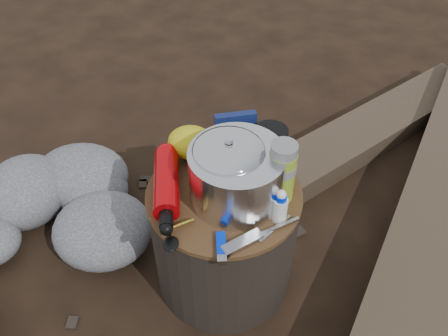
% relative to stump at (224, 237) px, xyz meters
% --- Properties ---
extents(ground, '(60.00, 60.00, 0.00)m').
position_rel_stump_xyz_m(ground, '(0.00, 0.00, -0.19)').
color(ground, black).
rests_on(ground, ground).
extents(stump, '(0.42, 0.42, 0.39)m').
position_rel_stump_xyz_m(stump, '(0.00, 0.00, 0.00)').
color(stump, black).
rests_on(stump, ground).
extents(rock_ring, '(0.49, 1.07, 0.21)m').
position_rel_stump_xyz_m(rock_ring, '(-0.62, -0.22, -0.09)').
color(rock_ring, slate).
rests_on(rock_ring, ground).
extents(log_main, '(0.80, 1.81, 0.15)m').
position_rel_stump_xyz_m(log_main, '(0.72, 0.39, -0.12)').
color(log_main, '#423427').
rests_on(log_main, ground).
extents(log_small, '(0.91, 0.99, 0.09)m').
position_rel_stump_xyz_m(log_small, '(0.51, 0.84, -0.15)').
color(log_small, '#423427').
rests_on(log_small, ground).
extents(foil_windscreen, '(0.25, 0.25, 0.15)m').
position_rel_stump_xyz_m(foil_windscreen, '(0.03, -0.00, 0.27)').
color(foil_windscreen, silver).
rests_on(foil_windscreen, stump).
extents(camping_pot, '(0.18, 0.18, 0.18)m').
position_rel_stump_xyz_m(camping_pot, '(0.01, 0.00, 0.28)').
color(camping_pot, silver).
rests_on(camping_pot, stump).
extents(fuel_bottle, '(0.15, 0.29, 0.07)m').
position_rel_stump_xyz_m(fuel_bottle, '(-0.15, -0.03, 0.23)').
color(fuel_bottle, '#C0060A').
rests_on(fuel_bottle, stump).
extents(thermos, '(0.07, 0.07, 0.18)m').
position_rel_stump_xyz_m(thermos, '(0.15, 0.02, 0.28)').
color(thermos, '#8DAF26').
rests_on(thermos, stump).
extents(travel_mug, '(0.09, 0.09, 0.13)m').
position_rel_stump_xyz_m(travel_mug, '(0.10, 0.13, 0.26)').
color(travel_mug, black).
rests_on(travel_mug, stump).
extents(stuff_sack, '(0.14, 0.11, 0.09)m').
position_rel_stump_xyz_m(stuff_sack, '(-0.12, 0.13, 0.24)').
color(stuff_sack, gold).
rests_on(stuff_sack, stump).
extents(food_pouch, '(0.12, 0.07, 0.15)m').
position_rel_stump_xyz_m(food_pouch, '(0.00, 0.15, 0.27)').
color(food_pouch, '#101B50').
rests_on(food_pouch, stump).
extents(lighter, '(0.04, 0.09, 0.02)m').
position_rel_stump_xyz_m(lighter, '(0.03, -0.18, 0.20)').
color(lighter, '#002AEC').
rests_on(lighter, stump).
extents(multitool, '(0.10, 0.10, 0.02)m').
position_rel_stump_xyz_m(multitool, '(0.08, -0.16, 0.20)').
color(multitool, '#9E9EA3').
rests_on(multitool, stump).
extents(pot_grabber, '(0.10, 0.11, 0.01)m').
position_rel_stump_xyz_m(pot_grabber, '(0.15, -0.10, 0.20)').
color(pot_grabber, '#9E9EA3').
rests_on(pot_grabber, stump).
extents(spork, '(0.09, 0.15, 0.01)m').
position_rel_stump_xyz_m(spork, '(-0.12, -0.13, 0.20)').
color(spork, black).
rests_on(spork, stump).
extents(squeeze_bottle, '(0.04, 0.04, 0.09)m').
position_rel_stump_xyz_m(squeeze_bottle, '(0.16, -0.06, 0.24)').
color(squeeze_bottle, white).
rests_on(squeeze_bottle, stump).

